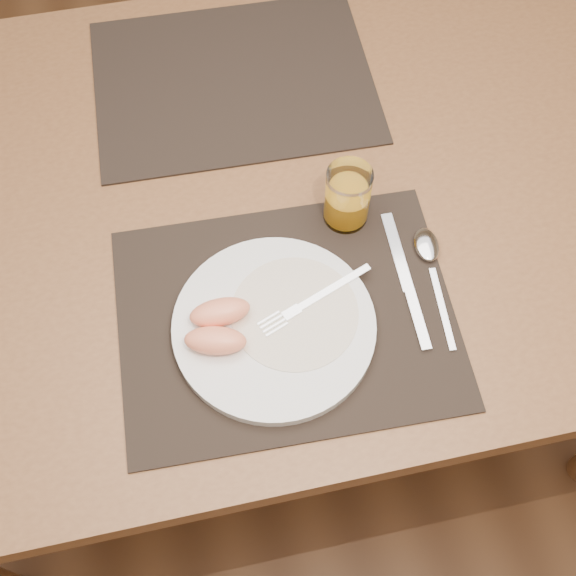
{
  "coord_description": "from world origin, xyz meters",
  "views": [
    {
      "loc": [
        -0.11,
        -0.64,
        1.62
      ],
      "look_at": [
        -0.02,
        -0.19,
        0.77
      ],
      "focal_mm": 45.0,
      "sensor_mm": 36.0,
      "label": 1
    }
  ],
  "objects_px": {
    "placemat_near": "(286,317)",
    "juice_glass": "(347,198)",
    "placemat_far": "(234,81)",
    "spoon": "(429,254)",
    "table": "(273,217)",
    "fork": "(307,304)",
    "plate": "(274,326)",
    "knife": "(409,291)"
  },
  "relations": [
    {
      "from": "placemat_near",
      "to": "plate",
      "type": "height_order",
      "value": "plate"
    },
    {
      "from": "knife",
      "to": "spoon",
      "type": "height_order",
      "value": "spoon"
    },
    {
      "from": "placemat_far",
      "to": "spoon",
      "type": "bearing_deg",
      "value": -61.61
    },
    {
      "from": "fork",
      "to": "spoon",
      "type": "height_order",
      "value": "fork"
    },
    {
      "from": "placemat_far",
      "to": "knife",
      "type": "relative_size",
      "value": 2.04
    },
    {
      "from": "fork",
      "to": "knife",
      "type": "height_order",
      "value": "fork"
    },
    {
      "from": "fork",
      "to": "juice_glass",
      "type": "xyz_separation_m",
      "value": [
        0.09,
        0.14,
        0.03
      ]
    },
    {
      "from": "table",
      "to": "spoon",
      "type": "xyz_separation_m",
      "value": [
        0.19,
        -0.17,
        0.09
      ]
    },
    {
      "from": "table",
      "to": "fork",
      "type": "bearing_deg",
      "value": -89.1
    },
    {
      "from": "table",
      "to": "fork",
      "type": "height_order",
      "value": "fork"
    },
    {
      "from": "placemat_far",
      "to": "knife",
      "type": "xyz_separation_m",
      "value": [
        0.17,
        -0.44,
        0.0
      ]
    },
    {
      "from": "table",
      "to": "placemat_far",
      "type": "height_order",
      "value": "placemat_far"
    },
    {
      "from": "table",
      "to": "placemat_near",
      "type": "relative_size",
      "value": 3.11
    },
    {
      "from": "placemat_near",
      "to": "placemat_far",
      "type": "bearing_deg",
      "value": 89.31
    },
    {
      "from": "fork",
      "to": "knife",
      "type": "xyz_separation_m",
      "value": [
        0.14,
        -0.0,
        -0.02
      ]
    },
    {
      "from": "table",
      "to": "fork",
      "type": "relative_size",
      "value": 8.31
    },
    {
      "from": "placemat_near",
      "to": "spoon",
      "type": "distance_m",
      "value": 0.22
    },
    {
      "from": "table",
      "to": "spoon",
      "type": "distance_m",
      "value": 0.27
    },
    {
      "from": "plate",
      "to": "spoon",
      "type": "distance_m",
      "value": 0.24
    },
    {
      "from": "table",
      "to": "juice_glass",
      "type": "distance_m",
      "value": 0.18
    },
    {
      "from": "table",
      "to": "knife",
      "type": "distance_m",
      "value": 0.28
    },
    {
      "from": "placemat_near",
      "to": "spoon",
      "type": "relative_size",
      "value": 2.34
    },
    {
      "from": "fork",
      "to": "juice_glass",
      "type": "height_order",
      "value": "juice_glass"
    },
    {
      "from": "placemat_near",
      "to": "spoon",
      "type": "bearing_deg",
      "value": 13.4
    },
    {
      "from": "placemat_far",
      "to": "knife",
      "type": "distance_m",
      "value": 0.47
    },
    {
      "from": "placemat_far",
      "to": "juice_glass",
      "type": "xyz_separation_m",
      "value": [
        0.11,
        -0.3,
        0.05
      ]
    },
    {
      "from": "juice_glass",
      "to": "knife",
      "type": "bearing_deg",
      "value": -68.77
    },
    {
      "from": "plate",
      "to": "spoon",
      "type": "relative_size",
      "value": 1.41
    },
    {
      "from": "knife",
      "to": "spoon",
      "type": "relative_size",
      "value": 1.15
    },
    {
      "from": "knife",
      "to": "placemat_near",
      "type": "bearing_deg",
      "value": -179.32
    },
    {
      "from": "placemat_far",
      "to": "spoon",
      "type": "xyz_separation_m",
      "value": [
        0.21,
        -0.39,
        0.01
      ]
    },
    {
      "from": "plate",
      "to": "knife",
      "type": "bearing_deg",
      "value": 5.01
    },
    {
      "from": "knife",
      "to": "spoon",
      "type": "distance_m",
      "value": 0.07
    },
    {
      "from": "plate",
      "to": "spoon",
      "type": "height_order",
      "value": "plate"
    },
    {
      "from": "placemat_near",
      "to": "knife",
      "type": "relative_size",
      "value": 2.04
    },
    {
      "from": "fork",
      "to": "juice_glass",
      "type": "bearing_deg",
      "value": 57.1
    },
    {
      "from": "fork",
      "to": "plate",
      "type": "bearing_deg",
      "value": -158.59
    },
    {
      "from": "placemat_near",
      "to": "juice_glass",
      "type": "xyz_separation_m",
      "value": [
        0.12,
        0.14,
        0.05
      ]
    },
    {
      "from": "table",
      "to": "juice_glass",
      "type": "bearing_deg",
      "value": -40.1
    },
    {
      "from": "placemat_near",
      "to": "placemat_far",
      "type": "xyz_separation_m",
      "value": [
        0.01,
        0.44,
        0.0
      ]
    },
    {
      "from": "placemat_far",
      "to": "fork",
      "type": "distance_m",
      "value": 0.44
    },
    {
      "from": "placemat_near",
      "to": "spoon",
      "type": "xyz_separation_m",
      "value": [
        0.22,
        0.05,
        0.01
      ]
    }
  ]
}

